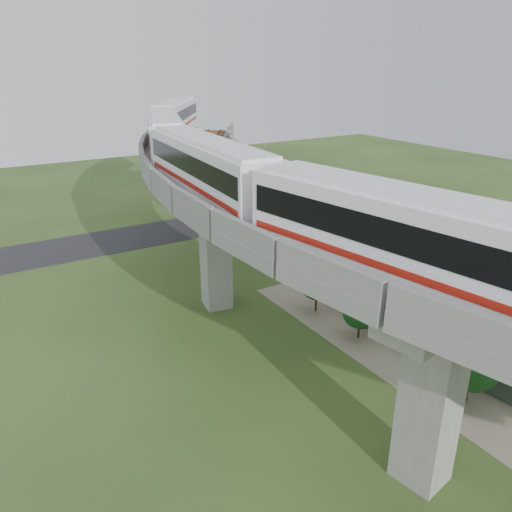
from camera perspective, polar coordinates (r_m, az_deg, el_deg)
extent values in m
plane|color=#2D451B|center=(32.37, 2.77, -13.14)|extent=(160.00, 160.00, 0.00)
cube|color=gray|center=(39.80, 21.59, -7.65)|extent=(18.00, 26.00, 0.04)
cube|color=#232326|center=(57.12, -14.31, 2.02)|extent=(60.00, 8.00, 0.03)
cube|color=#99968E|center=(60.63, -6.94, 7.78)|extent=(2.86, 2.93, 8.40)
cube|color=#99968E|center=(59.69, -7.15, 12.26)|extent=(7.21, 5.74, 1.20)
cube|color=#99968E|center=(38.80, -4.62, -0.04)|extent=(2.35, 2.51, 8.40)
cube|color=#99968E|center=(37.31, -4.84, 6.84)|extent=(7.31, 3.58, 1.20)
cube|color=#99968E|center=(24.32, 19.27, -15.57)|extent=(2.35, 2.51, 8.40)
cube|color=#99968E|center=(21.88, 20.79, -5.40)|extent=(7.31, 3.58, 1.20)
cube|color=gray|center=(53.61, -7.70, 12.29)|extent=(16.42, 20.91, 0.80)
cube|color=gray|center=(53.84, -12.45, 12.99)|extent=(8.66, 17.08, 1.00)
cube|color=gray|center=(53.47, -3.02, 13.40)|extent=(8.66, 17.08, 1.00)
cube|color=brown|center=(53.68, -10.13, 12.66)|extent=(10.68, 18.08, 0.12)
cube|color=black|center=(53.67, -10.14, 12.79)|extent=(9.69, 17.59, 0.12)
cube|color=brown|center=(53.50, -5.32, 12.86)|extent=(10.68, 18.08, 0.12)
cube|color=black|center=(53.48, -5.32, 12.99)|extent=(9.69, 17.59, 0.12)
cube|color=gray|center=(35.86, -4.26, 7.90)|extent=(11.77, 20.03, 0.80)
cube|color=gray|center=(34.58, -11.14, 8.59)|extent=(3.22, 18.71, 1.00)
cube|color=gray|center=(37.21, 2.08, 9.86)|extent=(3.22, 18.71, 1.00)
cube|color=brown|center=(35.14, -7.71, 8.26)|extent=(5.44, 19.05, 0.12)
cube|color=black|center=(35.12, -7.72, 8.45)|extent=(4.35, 18.88, 0.12)
cube|color=brown|center=(36.49, -0.96, 8.94)|extent=(5.44, 19.05, 0.12)
cube|color=black|center=(36.46, -0.97, 9.12)|extent=(4.35, 18.88, 0.12)
cube|color=gray|center=(22.03, 18.19, -1.99)|extent=(11.77, 20.03, 0.80)
cube|color=gray|center=(18.39, 11.27, -2.93)|extent=(3.22, 18.71, 1.00)
cube|color=gray|center=(25.32, 23.68, 2.46)|extent=(3.22, 18.71, 1.00)
cube|color=brown|center=(20.13, 14.97, -2.44)|extent=(5.44, 19.05, 0.12)
cube|color=black|center=(20.08, 15.00, -2.12)|extent=(4.35, 18.88, 0.12)
cube|color=brown|center=(23.67, 21.19, 0.44)|extent=(5.44, 19.05, 0.12)
cube|color=black|center=(23.63, 21.23, 0.71)|extent=(4.35, 18.88, 0.12)
cube|color=white|center=(19.04, 17.69, 1.65)|extent=(5.16, 15.24, 3.20)
cube|color=white|center=(18.57, 18.27, 6.59)|extent=(4.50, 14.41, 0.22)
cube|color=black|center=(18.90, 17.84, 2.94)|extent=(5.12, 14.66, 1.15)
cube|color=#9E1A0F|center=(19.30, 17.44, -0.44)|extent=(5.12, 14.66, 0.30)
cube|color=black|center=(19.56, 17.21, -2.37)|extent=(4.00, 12.89, 0.28)
cube|color=white|center=(30.76, -5.44, 9.88)|extent=(3.94, 15.17, 3.20)
cube|color=white|center=(30.47, -5.55, 13.01)|extent=(3.34, 14.38, 0.22)
cube|color=black|center=(30.68, -5.47, 10.70)|extent=(3.95, 14.58, 1.15)
cube|color=#9E1A0F|center=(30.92, -5.39, 8.51)|extent=(3.95, 14.58, 0.30)
cube|color=black|center=(31.09, -5.34, 7.24)|extent=(2.96, 12.86, 0.28)
cube|color=white|center=(45.81, -10.41, 13.43)|extent=(7.47, 15.06, 3.20)
cube|color=white|center=(45.62, -10.55, 15.54)|extent=(6.72, 14.17, 0.22)
cube|color=black|center=(45.75, -10.45, 13.99)|extent=(7.33, 14.51, 1.15)
cube|color=#9E1A0F|center=(45.92, -10.34, 12.50)|extent=(7.33, 14.51, 0.30)
cube|color=black|center=(46.03, -10.28, 11.63)|extent=(5.98, 12.67, 0.28)
cube|color=white|center=(61.22, -9.19, 15.45)|extent=(10.54, 14.00, 3.20)
cube|color=white|center=(61.07, -9.29, 17.03)|extent=(9.67, 13.07, 0.22)
cube|color=black|center=(61.18, -9.21, 15.87)|extent=(10.25, 13.53, 1.15)
cube|color=#9E1A0F|center=(61.30, -9.15, 14.75)|extent=(10.25, 13.53, 0.30)
cube|color=black|center=(61.38, -9.11, 14.09)|extent=(8.63, 11.68, 0.28)
cylinder|color=#2D382D|center=(52.54, 2.10, 1.85)|extent=(0.08, 0.08, 1.50)
cube|color=#2D382D|center=(50.28, 2.72, 0.92)|extent=(1.69, 4.77, 1.40)
cylinder|color=#2D382D|center=(48.07, 3.54, -0.09)|extent=(0.08, 0.08, 1.50)
cube|color=#2D382D|center=(45.93, 4.57, -1.17)|extent=(1.23, 4.91, 1.40)
cylinder|color=#2D382D|center=(43.86, 5.85, -2.34)|extent=(0.08, 0.08, 1.50)
cube|color=#2D382D|center=(41.89, 7.40, -3.60)|extent=(0.75, 4.99, 1.40)
cylinder|color=#2D382D|center=(40.04, 9.25, -4.95)|extent=(0.08, 0.08, 1.50)
cube|color=#2D382D|center=(38.32, 11.42, -6.38)|extent=(0.27, 5.04, 1.40)
cylinder|color=#2D382D|center=(36.76, 13.95, -7.88)|extent=(0.08, 0.08, 1.50)
cube|color=#2D382D|center=(35.38, 16.85, -9.44)|extent=(0.27, 5.04, 1.40)
cylinder|color=#2D382D|center=(34.21, 20.12, -11.01)|extent=(0.08, 0.08, 1.50)
cube|color=#2D382D|center=(33.27, 23.76, -12.58)|extent=(0.75, 4.99, 1.40)
cylinder|color=#382314|center=(55.27, -0.35, 2.93)|extent=(0.18, 0.18, 1.62)
ellipsoid|color=#113614|center=(54.83, -0.35, 4.36)|extent=(2.11, 2.11, 1.80)
cylinder|color=#382314|center=(48.67, 0.73, 0.12)|extent=(0.18, 0.18, 1.32)
ellipsoid|color=#113614|center=(48.19, 0.73, 1.64)|extent=(2.37, 2.37, 2.02)
cylinder|color=#382314|center=(39.35, 6.87, -5.37)|extent=(0.18, 0.18, 1.42)
ellipsoid|color=#113614|center=(38.73, 6.96, -3.47)|extent=(2.42, 2.42, 2.06)
cylinder|color=#382314|center=(36.34, 11.66, -8.32)|extent=(0.18, 0.18, 1.18)
ellipsoid|color=#113614|center=(35.71, 11.82, -6.48)|extent=(2.43, 2.43, 2.07)
cylinder|color=#382314|center=(32.06, 22.96, -14.00)|extent=(0.18, 0.18, 1.34)
ellipsoid|color=#113614|center=(31.21, 23.38, -11.60)|extent=(3.07, 3.07, 2.61)
imported|color=silver|center=(35.65, 21.56, -10.00)|extent=(1.95, 3.82, 1.25)
imported|color=#AA1F0F|center=(40.62, 23.40, -6.37)|extent=(3.15, 3.52, 1.16)
imported|color=black|center=(44.55, 15.04, -2.79)|extent=(4.40, 2.87, 1.19)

